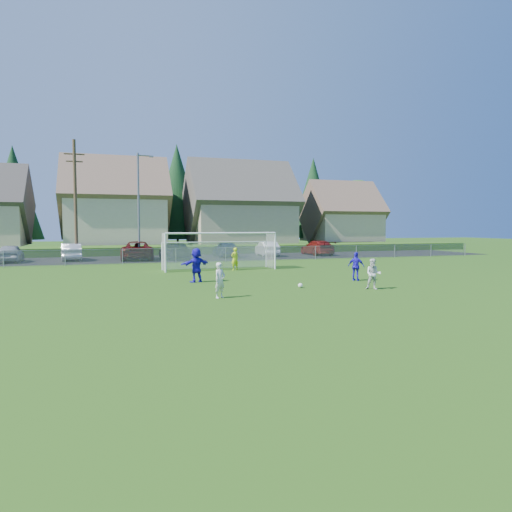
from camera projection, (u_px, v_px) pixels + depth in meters
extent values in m
plane|color=#193D0C|center=(330.00, 312.00, 15.37)|extent=(160.00, 160.00, 0.00)
plane|color=black|center=(189.00, 258.00, 41.44)|extent=(60.00, 60.00, 0.00)
cube|color=#1E420F|center=(177.00, 249.00, 48.53)|extent=(70.00, 6.00, 0.80)
sphere|color=white|center=(300.00, 285.00, 21.45)|extent=(0.22, 0.22, 0.22)
imported|color=silver|center=(220.00, 280.00, 18.37)|extent=(0.63, 0.57, 1.44)
imported|color=silver|center=(373.00, 274.00, 20.85)|extent=(0.87, 0.83, 1.42)
imported|color=#2315C8|center=(356.00, 266.00, 24.17)|extent=(0.87, 0.91, 1.52)
imported|color=#2315C8|center=(196.00, 265.00, 23.56)|extent=(1.71, 1.12, 1.77)
imported|color=#CCE41A|center=(235.00, 259.00, 29.91)|extent=(0.63, 0.52, 1.49)
imported|color=#95999C|center=(11.00, 253.00, 36.50)|extent=(1.93, 4.32, 1.44)
imported|color=silver|center=(71.00, 252.00, 38.43)|extent=(1.95, 4.48, 1.43)
imported|color=#4D0908|center=(137.00, 250.00, 39.28)|extent=(3.02, 5.89, 1.59)
imported|color=black|center=(175.00, 251.00, 39.91)|extent=(2.48, 5.20, 1.46)
imported|color=#111D3E|center=(226.00, 249.00, 42.48)|extent=(1.83, 4.41, 1.49)
imported|color=silver|center=(267.00, 249.00, 43.90)|extent=(1.89, 4.40, 1.41)
imported|color=maroon|center=(317.00, 248.00, 45.60)|extent=(2.27, 5.09, 1.45)
cylinder|color=white|center=(165.00, 253.00, 28.38)|extent=(0.12, 0.12, 2.44)
cylinder|color=white|center=(275.00, 251.00, 30.65)|extent=(0.12, 0.12, 2.44)
cylinder|color=white|center=(222.00, 233.00, 29.43)|extent=(7.30, 0.12, 0.12)
cylinder|color=white|center=(162.00, 256.00, 30.10)|extent=(0.08, 0.08, 1.80)
cylinder|color=white|center=(266.00, 254.00, 32.37)|extent=(0.08, 0.08, 1.80)
cylinder|color=white|center=(216.00, 242.00, 31.18)|extent=(7.30, 0.08, 0.08)
cube|color=silver|center=(216.00, 255.00, 31.24)|extent=(7.30, 0.02, 1.80)
cube|color=silver|center=(164.00, 252.00, 29.23)|extent=(0.02, 1.80, 2.44)
cube|color=silver|center=(271.00, 250.00, 31.50)|extent=(0.02, 1.80, 2.44)
cube|color=silver|center=(219.00, 233.00, 30.28)|extent=(7.30, 1.80, 0.02)
cube|color=gray|center=(201.00, 248.00, 36.15)|extent=(52.00, 0.03, 0.03)
cube|color=gray|center=(201.00, 255.00, 36.19)|extent=(52.00, 0.02, 1.14)
cylinder|color=gray|center=(201.00, 255.00, 36.19)|extent=(0.06, 0.06, 1.20)
cylinder|color=gray|center=(465.00, 250.00, 44.28)|extent=(0.06, 0.06, 1.20)
cylinder|color=slate|center=(139.00, 207.00, 38.32)|extent=(0.18, 0.18, 9.00)
cylinder|color=slate|center=(144.00, 156.00, 38.20)|extent=(1.20, 0.12, 0.12)
cube|color=slate|center=(151.00, 156.00, 38.39)|extent=(0.36, 0.18, 0.12)
cylinder|color=#473321|center=(75.00, 201.00, 37.68)|extent=(0.26, 0.26, 10.00)
cube|color=#473321|center=(74.00, 154.00, 37.43)|extent=(1.60, 0.10, 0.10)
cube|color=#473321|center=(74.00, 161.00, 37.47)|extent=(1.30, 0.10, 0.10)
cube|color=#C6B58E|center=(116.00, 220.00, 54.04)|extent=(11.00, 9.00, 5.50)
pyramid|color=brown|center=(115.00, 155.00, 53.53)|extent=(12.10, 9.90, 4.96)
cube|color=tan|center=(240.00, 223.00, 57.77)|extent=(12.00, 10.00, 5.00)
pyramid|color=#4C473F|center=(240.00, 159.00, 57.24)|extent=(13.20, 11.00, 5.52)
cube|color=tan|center=(341.00, 227.00, 63.42)|extent=(9.00, 8.00, 4.00)
pyramid|color=brown|center=(342.00, 180.00, 63.00)|extent=(9.90, 8.80, 4.41)
cylinder|color=#382616|center=(15.00, 244.00, 57.14)|extent=(0.30, 0.30, 1.20)
cone|color=#143819|center=(14.00, 193.00, 56.71)|extent=(6.76, 6.76, 11.70)
cylinder|color=#382616|center=(100.00, 243.00, 61.19)|extent=(0.30, 0.30, 1.20)
cone|color=#143819|center=(99.00, 198.00, 60.80)|extent=(6.24, 6.24, 10.80)
cylinder|color=#382616|center=(178.00, 243.00, 61.46)|extent=(0.30, 0.30, 1.20)
cone|color=#143819|center=(177.00, 192.00, 61.01)|extent=(7.28, 7.28, 12.60)
cylinder|color=#382616|center=(244.00, 232.00, 66.38)|extent=(0.36, 0.36, 3.96)
sphere|color=#2B5B19|center=(244.00, 199.00, 66.06)|extent=(8.36, 8.36, 8.36)
cylinder|color=#382616|center=(313.00, 241.00, 67.68)|extent=(0.30, 0.30, 1.20)
cone|color=#143819|center=(313.00, 198.00, 67.26)|extent=(6.76, 6.76, 11.70)
cylinder|color=#382616|center=(357.00, 233.00, 71.04)|extent=(0.36, 0.36, 3.60)
sphere|color=#2B5B19|center=(357.00, 205.00, 70.75)|extent=(7.60, 7.60, 7.60)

